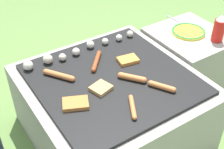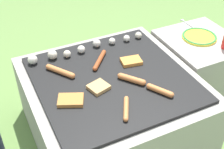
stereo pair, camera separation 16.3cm
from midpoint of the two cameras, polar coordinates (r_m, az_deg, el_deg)
ground_plane at (r=1.93m, az=2.46°, el=-10.56°), size 14.00×14.00×0.00m
grill at (r=1.78m, az=2.63°, el=-6.06°), size 0.89×0.89×0.42m
side_ledge at (r=2.18m, az=17.22°, el=1.29°), size 0.45×0.48×0.42m
sausage_front_center at (r=1.45m, az=5.82°, el=-6.33°), size 0.09×0.15×0.02m
sausage_front_left at (r=1.67m, az=-6.73°, el=0.51°), size 0.12×0.16×0.03m
sausage_back_center at (r=1.57m, az=11.72°, el=-2.99°), size 0.09×0.13×0.03m
sausage_back_right at (r=1.62m, az=6.49°, el=-0.96°), size 0.11×0.13×0.03m
sausage_back_left at (r=1.75m, az=0.37°, el=2.56°), size 0.14×0.16×0.03m
bread_slice_center at (r=1.50m, az=-4.48°, el=-4.83°), size 0.15×0.13×0.02m
bread_slice_left at (r=1.76m, az=6.19°, el=2.35°), size 0.12×0.10×0.02m
bread_slice_right at (r=1.56m, az=0.51°, el=-2.44°), size 0.11×0.11×0.02m
mushroom_row at (r=1.83m, az=-3.50°, el=4.60°), size 0.72×0.07×0.05m
plate_colorful at (r=2.08m, az=17.89°, el=6.54°), size 0.22×0.22×0.02m
fork_utensil at (r=2.21m, az=16.10°, el=8.63°), size 0.02×0.20×0.01m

